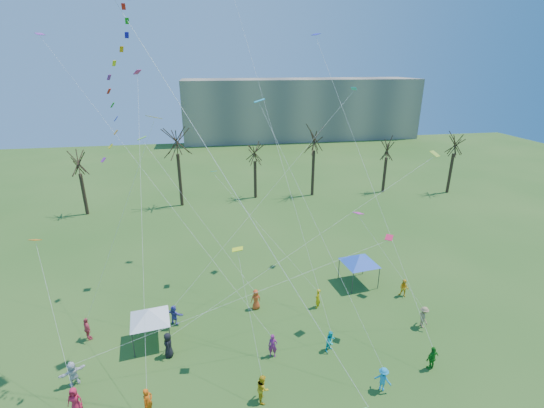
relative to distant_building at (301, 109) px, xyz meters
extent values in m
cube|color=gray|center=(0.00, 0.00, 0.00)|extent=(60.00, 14.00, 15.00)
cylinder|color=black|center=(-41.05, -47.75, -4.72)|extent=(0.44, 0.44, 5.56)
cylinder|color=black|center=(-28.73, -46.53, -3.80)|extent=(0.44, 0.44, 7.39)
cylinder|color=black|center=(-18.03, -45.09, -4.72)|extent=(0.44, 0.44, 5.56)
cylinder|color=black|center=(-9.36, -45.48, -4.05)|extent=(0.44, 0.44, 6.90)
cylinder|color=black|center=(1.95, -45.91, -4.77)|extent=(0.44, 0.44, 5.46)
cylinder|color=black|center=(11.65, -47.97, -4.42)|extent=(0.44, 0.44, 6.15)
cylinder|color=white|center=(-23.11, -79.87, 4.49)|extent=(0.02, 0.02, 24.96)
cylinder|color=#3F3F44|center=(-30.59, -76.15, -6.51)|extent=(0.07, 0.07, 1.97)
cylinder|color=#3F3F44|center=(-28.18, -75.81, -6.51)|extent=(0.07, 0.07, 1.97)
cylinder|color=#3F3F44|center=(-30.93, -73.74, -6.51)|extent=(0.07, 0.07, 1.97)
cylinder|color=#3F3F44|center=(-28.52, -73.40, -6.51)|extent=(0.07, 0.07, 1.97)
pyramid|color=white|center=(-29.55, -74.78, -5.11)|extent=(3.72, 3.72, 0.84)
cylinder|color=#3F3F44|center=(-13.04, -71.47, -6.45)|extent=(0.08, 0.08, 2.11)
cylinder|color=#3F3F44|center=(-10.45, -71.13, -6.45)|extent=(0.08, 0.08, 2.11)
cylinder|color=#3F3F44|center=(-13.38, -68.88, -6.45)|extent=(0.08, 0.08, 2.11)
cylinder|color=#3F3F44|center=(-10.79, -68.54, -6.45)|extent=(0.08, 0.08, 2.11)
pyramid|color=blue|center=(-11.91, -70.00, -4.94)|extent=(3.98, 3.98, 0.90)
imported|color=red|center=(-33.22, -80.06, -6.66)|extent=(0.83, 0.56, 1.68)
imported|color=#FF5A0D|center=(-29.04, -80.96, -6.60)|extent=(0.73, 0.78, 1.79)
imported|color=gold|center=(-22.42, -81.14, -6.58)|extent=(0.74, 0.92, 1.83)
imported|color=#1890C7|center=(-15.02, -81.68, -6.68)|extent=(1.19, 1.16, 1.64)
imported|color=#1C821C|center=(-11.06, -80.63, -6.63)|extent=(1.09, 0.69, 1.73)
imported|color=silver|center=(-33.94, -77.94, -6.64)|extent=(1.63, 1.25, 1.72)
imported|color=black|center=(-28.26, -76.43, -6.57)|extent=(0.65, 0.94, 1.85)
imported|color=#87216A|center=(-21.20, -77.68, -6.64)|extent=(0.71, 0.55, 1.72)
imported|color=#0EC1C9|center=(-17.11, -77.84, -6.71)|extent=(0.97, 0.91, 1.59)
imported|color=#9B8154|center=(-9.33, -76.64, -6.62)|extent=(0.79, 1.21, 1.75)
imported|color=#D34655|center=(-34.18, -73.70, -6.59)|extent=(0.94, 1.14, 1.82)
imported|color=#5755B9|center=(-28.10, -72.94, -6.70)|extent=(1.52, 1.18, 1.61)
imported|color=#DD491B|center=(-21.63, -72.15, -6.63)|extent=(0.96, 0.74, 1.75)
imported|color=#E3B20B|center=(-16.58, -72.87, -6.65)|extent=(0.71, 0.74, 1.71)
imported|color=yellow|center=(-8.81, -72.65, -6.69)|extent=(0.99, 0.99, 1.61)
cube|color=orange|center=(-35.61, -74.95, 1.32)|extent=(0.65, 0.72, 0.26)
cylinder|color=white|center=(-34.41, -77.50, -2.44)|extent=(0.01, 0.01, 9.08)
cube|color=#D2239B|center=(-29.67, -66.50, 10.86)|extent=(0.70, 0.69, 0.36)
cylinder|color=white|center=(-29.35, -73.73, 2.33)|extent=(0.01, 0.01, 22.07)
cube|color=#DAF019|center=(-23.35, -77.29, 0.77)|extent=(0.71, 0.57, 0.15)
cylinder|color=white|center=(-22.88, -79.21, -2.71)|extent=(0.01, 0.01, 7.67)
cube|color=#1CB9D5|center=(-21.12, -71.99, 9.13)|extent=(0.73, 0.57, 0.25)
cylinder|color=white|center=(-18.07, -76.83, 1.46)|extent=(0.01, 0.01, 18.82)
cube|color=#2627D9|center=(-15.00, -63.85, 13.79)|extent=(0.92, 0.91, 0.19)
cylinder|color=white|center=(-13.03, -72.24, 3.79)|extent=(0.01, 0.01, 26.09)
cube|color=#D41A44|center=(-12.77, -76.29, 0.21)|extent=(0.77, 0.80, 0.20)
cylinder|color=white|center=(-23.36, -77.11, -2.99)|extent=(0.01, 0.01, 22.07)
cube|color=#9FC22D|center=(-6.70, -70.91, 4.63)|extent=(0.83, 0.88, 0.39)
cylinder|color=white|center=(-17.48, -73.67, -0.79)|extent=(0.01, 0.01, 24.58)
cube|color=purple|center=(-37.20, -63.00, 13.63)|extent=(0.90, 0.94, 0.20)
cylinder|color=white|center=(-29.20, -70.34, 3.72)|extent=(0.01, 0.01, 29.14)
cylinder|color=white|center=(-19.42, -68.95, 5.67)|extent=(0.01, 0.01, 29.71)
cube|color=#F629B1|center=(-14.60, -74.96, 1.62)|extent=(0.88, 0.83, 0.22)
cylinder|color=white|center=(-11.97, -75.80, -2.29)|extent=(0.01, 0.01, 9.25)
cube|color=gold|center=(-27.79, -74.67, 8.54)|extent=(0.99, 0.94, 0.23)
cylinder|color=white|center=(-30.99, -74.19, 1.17)|extent=(0.01, 0.01, 15.73)
cube|color=#1A9CC9|center=(-11.35, -64.24, 9.31)|extent=(0.72, 0.76, 0.30)
cylinder|color=white|center=(-19.72, -68.59, 1.55)|extent=(0.01, 0.01, 24.18)
cube|color=#64C22D|center=(-30.05, -65.65, 5.68)|extent=(0.77, 0.63, 0.29)
cylinder|color=white|center=(-25.84, -68.90, -0.26)|extent=(0.01, 0.01, 15.65)
cube|color=#1AC3AF|center=(-24.39, -66.59, 2.83)|extent=(0.59, 0.71, 0.22)
cylinder|color=white|center=(-20.49, -69.73, -1.69)|extent=(0.01, 0.01, 13.22)
camera|label=1|loc=(-24.86, -98.17, 11.62)|focal=25.00mm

